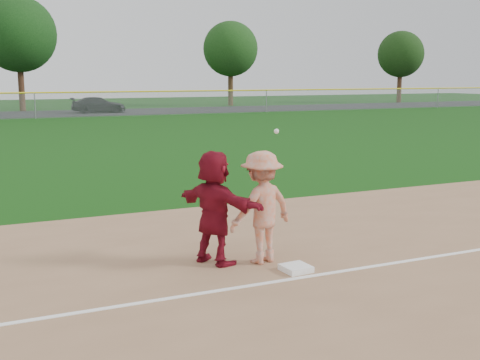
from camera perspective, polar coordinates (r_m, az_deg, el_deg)
name	(u,v)px	position (r m, az deg, el deg)	size (l,w,h in m)	color
ground	(275,266)	(10.72, 3.33, -8.13)	(160.00, 160.00, 0.00)	#103F0C
foul_line	(297,278)	(10.05, 5.47, -9.25)	(60.00, 0.10, 0.01)	white
parking_asphalt	(28,114)	(55.33, -19.43, 5.91)	(120.00, 10.00, 0.01)	black
first_base	(296,268)	(10.39, 5.33, -8.33)	(0.45, 0.45, 0.10)	white
base_runner	(214,207)	(10.56, -2.45, -2.61)	(1.87, 0.60, 2.02)	maroon
car_right	(98,105)	(55.80, -13.28, 6.95)	(1.95, 4.81, 1.39)	black
first_base_play	(262,207)	(10.62, 2.07, -2.59)	(1.43, 1.02, 2.40)	#AEAEB1
outfield_fence	(34,93)	(49.27, -18.93, 7.79)	(110.00, 0.12, 110.00)	#999EA0
tree_2	(18,34)	(60.83, -20.29, 12.83)	(7.00, 7.00, 10.58)	#3B2315
tree_3	(230,49)	(67.42, -0.91, 12.31)	(6.00, 6.00, 9.19)	#3D2816
tree_4	(401,54)	(77.52, 15.00, 11.44)	(5.60, 5.60, 8.67)	#3E2516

